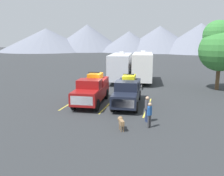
{
  "coord_description": "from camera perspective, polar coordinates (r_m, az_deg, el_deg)",
  "views": [
    {
      "loc": [
        5.13,
        -19.11,
        5.39
      ],
      "look_at": [
        0.0,
        0.05,
        1.2
      ],
      "focal_mm": 36.94,
      "sensor_mm": 36.0,
      "label": 1
    }
  ],
  "objects": [
    {
      "name": "camper_trailer_b",
      "position": [
        29.41,
        7.56,
        5.4
      ],
      "size": [
        3.12,
        8.17,
        3.99
      ],
      "color": "white",
      "rests_on": "ground"
    },
    {
      "name": "person_b",
      "position": [
        15.39,
        8.68,
        -4.75
      ],
      "size": [
        0.32,
        0.33,
        1.75
      ],
      "color": "navy",
      "rests_on": "ground"
    },
    {
      "name": "lot_stripe_c",
      "position": [
        19.03,
        8.8,
        -4.66
      ],
      "size": [
        0.12,
        5.5,
        0.01
      ],
      "primitive_type": "cube",
      "color": "gold",
      "rests_on": "ground"
    },
    {
      "name": "camper_trailer_a",
      "position": [
        29.85,
        2.18,
        5.45
      ],
      "size": [
        3.36,
        8.81,
        3.84
      ],
      "color": "silver",
      "rests_on": "ground"
    },
    {
      "name": "tree_a",
      "position": [
        27.23,
        25.11,
        9.3
      ],
      "size": [
        4.46,
        4.46,
        7.4
      ],
      "color": "brown",
      "rests_on": "ground"
    },
    {
      "name": "ground_plane",
      "position": [
        20.51,
        -0.03,
        -3.31
      ],
      "size": [
        240.0,
        240.0,
        0.0
      ],
      "primitive_type": "plane",
      "color": "#2D3033"
    },
    {
      "name": "pickup_truck_a",
      "position": [
        19.74,
        -5.01,
        -0.36
      ],
      "size": [
        2.53,
        5.66,
        2.59
      ],
      "color": "maroon",
      "rests_on": "ground"
    },
    {
      "name": "lot_stripe_b",
      "position": [
        19.62,
        -0.76,
        -4.0
      ],
      "size": [
        0.12,
        5.5,
        0.01
      ],
      "primitive_type": "cube",
      "color": "gold",
      "rests_on": "ground"
    },
    {
      "name": "dog",
      "position": [
        14.08,
        2.24,
        -8.21
      ],
      "size": [
        0.53,
        0.83,
        0.79
      ],
      "color": "olive",
      "rests_on": "ground"
    },
    {
      "name": "person_a",
      "position": [
        14.44,
        9.27,
        -6.21
      ],
      "size": [
        0.28,
        0.32,
        1.62
      ],
      "color": "#3F3F42",
      "rests_on": "ground"
    },
    {
      "name": "mountain_ridge",
      "position": [
        103.62,
        13.77,
        11.98
      ],
      "size": [
        157.23,
        48.62,
        15.7
      ],
      "color": "slate",
      "rests_on": "ground"
    },
    {
      "name": "pickup_truck_b",
      "position": [
        19.41,
        3.84,
        -0.76
      ],
      "size": [
        2.46,
        5.9,
        2.47
      ],
      "color": "black",
      "rests_on": "ground"
    },
    {
      "name": "lot_stripe_a",
      "position": [
        20.72,
        -9.52,
        -3.31
      ],
      "size": [
        0.12,
        5.5,
        0.01
      ],
      "primitive_type": "cube",
      "color": "gold",
      "rests_on": "ground"
    }
  ]
}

